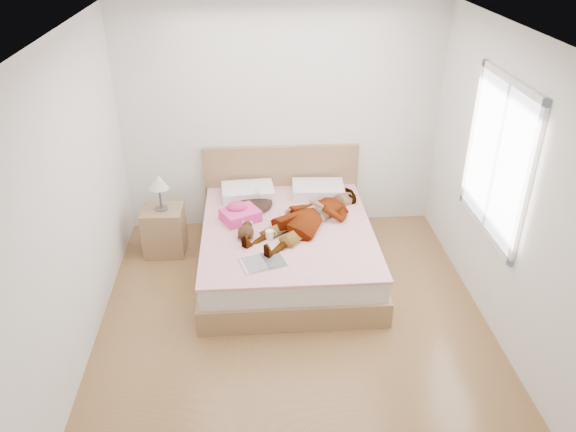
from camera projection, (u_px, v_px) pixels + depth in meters
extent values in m
plane|color=#513219|center=(294.00, 326.00, 5.20)|extent=(4.00, 4.00, 0.00)
imported|color=white|center=(309.00, 214.00, 5.80)|extent=(1.56, 1.55, 0.22)
ellipsoid|color=black|center=(253.00, 202.00, 6.20)|extent=(0.54, 0.60, 0.08)
cube|color=silver|center=(259.00, 193.00, 6.09)|extent=(0.09, 0.09, 0.05)
plane|color=white|center=(296.00, 38.00, 3.94)|extent=(4.00, 4.00, 0.00)
plane|color=silver|center=(281.00, 120.00, 6.31)|extent=(3.60, 0.00, 3.60)
plane|color=beige|center=(327.00, 385.00, 2.82)|extent=(3.60, 0.00, 3.60)
plane|color=silver|center=(70.00, 209.00, 4.46)|extent=(0.00, 4.00, 4.00)
plane|color=white|center=(510.00, 195.00, 4.68)|extent=(0.00, 4.00, 4.00)
cube|color=white|center=(497.00, 159.00, 4.84)|extent=(0.02, 1.10, 1.30)
cube|color=silver|center=(527.00, 188.00, 4.33)|extent=(0.04, 0.06, 1.42)
cube|color=silver|center=(473.00, 135.00, 5.35)|extent=(0.04, 0.06, 1.42)
cube|color=silver|center=(484.00, 227.00, 5.17)|extent=(0.04, 1.22, 0.06)
cube|color=silver|center=(513.00, 81.00, 4.51)|extent=(0.04, 1.22, 0.06)
cube|color=silver|center=(497.00, 159.00, 4.84)|extent=(0.03, 0.04, 1.30)
cube|color=brown|center=(287.00, 258.00, 5.96)|extent=(1.78, 2.08, 0.26)
cube|color=silver|center=(287.00, 239.00, 5.85)|extent=(1.70, 2.00, 0.22)
cube|color=white|center=(287.00, 229.00, 5.78)|extent=(1.74, 2.04, 0.03)
cube|color=brown|center=(282.00, 186.00, 6.66)|extent=(1.80, 0.07, 1.00)
cube|color=white|center=(248.00, 192.00, 6.35)|extent=(0.61, 0.44, 0.13)
cube|color=white|center=(318.00, 190.00, 6.40)|extent=(0.60, 0.43, 0.13)
cube|color=#FF459B|center=(240.00, 215.00, 5.88)|extent=(0.47, 0.43, 0.12)
ellipsoid|color=#D63A8D|center=(237.00, 207.00, 5.88)|extent=(0.24, 0.19, 0.11)
cube|color=white|center=(264.00, 262.00, 5.20)|extent=(0.47, 0.38, 0.01)
cube|color=white|center=(253.00, 264.00, 5.16)|extent=(0.27, 0.32, 0.02)
cube|color=#242424|center=(275.00, 259.00, 5.23)|extent=(0.27, 0.32, 0.02)
cylinder|color=white|center=(270.00, 235.00, 5.56)|extent=(0.09, 0.09, 0.09)
torus|color=silver|center=(274.00, 234.00, 5.57)|extent=(0.07, 0.02, 0.07)
cylinder|color=black|center=(269.00, 231.00, 5.54)|extent=(0.08, 0.08, 0.00)
ellipsoid|color=#301D0D|center=(246.00, 232.00, 5.56)|extent=(0.18, 0.20, 0.14)
ellipsoid|color=beige|center=(246.00, 232.00, 5.54)|extent=(0.10, 0.11, 0.07)
sphere|color=black|center=(247.00, 226.00, 5.64)|extent=(0.10, 0.10, 0.10)
sphere|color=#FEA6BC|center=(244.00, 223.00, 5.66)|extent=(0.04, 0.04, 0.04)
sphere|color=#F6A1C3|center=(251.00, 223.00, 5.66)|extent=(0.04, 0.04, 0.04)
ellipsoid|color=black|center=(239.00, 237.00, 5.54)|extent=(0.05, 0.07, 0.03)
ellipsoid|color=black|center=(251.00, 237.00, 5.53)|extent=(0.05, 0.07, 0.03)
cube|color=brown|center=(164.00, 230.00, 6.20)|extent=(0.45, 0.40, 0.53)
cylinder|color=#494949|center=(162.00, 208.00, 6.07)|extent=(0.14, 0.14, 0.02)
cylinder|color=#454545|center=(160.00, 197.00, 6.00)|extent=(0.02, 0.02, 0.27)
cone|color=beige|center=(158.00, 182.00, 5.91)|extent=(0.22, 0.22, 0.16)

